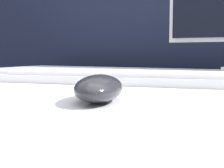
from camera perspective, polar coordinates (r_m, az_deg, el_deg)
partition_panel at (r=1.36m, az=18.79°, el=-1.31°), size 5.00×0.03×1.23m
computer_mouse_near at (r=0.39m, az=-2.40°, el=-0.73°), size 0.10×0.14×0.03m
keyboard at (r=0.63m, az=0.28°, el=1.27°), size 0.47×0.19×0.02m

